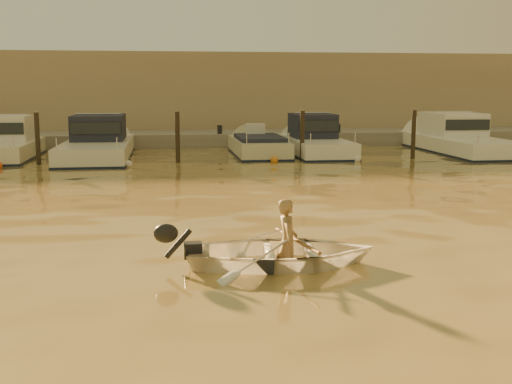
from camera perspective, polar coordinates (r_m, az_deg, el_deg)
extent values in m
plane|color=olive|center=(11.94, -4.43, -5.05)|extent=(160.00, 160.00, 0.00)
imported|color=white|center=(10.82, 2.27, -5.41)|extent=(3.31, 2.46, 0.65)
imported|color=olive|center=(10.78, 2.81, -4.35)|extent=(0.37, 0.54, 1.42)
cylinder|color=brown|center=(10.80, 3.60, -4.29)|extent=(0.36, 2.09, 0.13)
cylinder|color=brown|center=(10.78, 2.54, -4.31)|extent=(0.56, 2.05, 0.13)
cylinder|color=#2D2319|center=(25.87, -18.83, 4.30)|extent=(0.18, 0.18, 2.20)
cylinder|color=#2D2319|center=(25.43, -6.98, 4.66)|extent=(0.18, 0.18, 2.20)
cylinder|color=#2D2319|center=(26.02, 4.13, 4.81)|extent=(0.18, 0.18, 2.20)
cylinder|color=#2D2319|center=(27.40, 13.82, 4.79)|extent=(0.18, 0.18, 2.20)
sphere|color=silver|center=(24.28, -11.29, 2.42)|extent=(0.30, 0.30, 0.30)
sphere|color=orange|center=(25.22, 1.64, 2.86)|extent=(0.30, 0.30, 0.30)
sphere|color=silver|center=(25.81, 8.98, 2.90)|extent=(0.30, 0.30, 0.30)
cube|color=gray|center=(33.17, -6.91, 4.45)|extent=(52.00, 4.00, 1.00)
cube|color=#9E8466|center=(38.55, -7.17, 8.48)|extent=(46.00, 7.00, 4.80)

